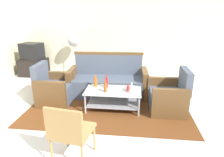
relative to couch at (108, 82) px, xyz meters
name	(u,v)px	position (x,y,z in m)	size (l,w,h in m)	color
ground_plane	(105,124)	(0.12, -1.34, -0.32)	(14.00, 14.00, 0.00)	silver
wall_back	(119,28)	(0.12, 1.72, 1.08)	(6.52, 0.12, 2.80)	beige
rug	(109,106)	(0.10, -0.63, -0.31)	(3.23, 2.05, 0.01)	brown
couch	(108,82)	(0.00, 0.00, 0.00)	(1.83, 0.82, 0.96)	#4C5666
armchair_left	(54,89)	(-1.10, -0.54, -0.03)	(0.71, 0.77, 0.85)	#4C5666
armchair_right	(169,97)	(1.30, -0.68, -0.03)	(0.71, 0.77, 0.85)	#4C5666
coffee_table	(113,97)	(0.20, -0.74, -0.04)	(1.10, 0.60, 0.40)	silver
bottle_brown	(105,87)	(0.06, -0.84, 0.19)	(0.06, 0.06, 0.26)	brown
bottle_clear	(131,89)	(0.56, -0.85, 0.18)	(0.08, 0.08, 0.22)	silver
bottle_red	(106,83)	(0.05, -0.61, 0.20)	(0.06, 0.06, 0.27)	red
bottle_orange	(95,82)	(-0.19, -0.57, 0.19)	(0.07, 0.07, 0.25)	#D85919
cup	(129,88)	(0.50, -0.71, 0.14)	(0.08, 0.08, 0.10)	red
tv_stand	(34,67)	(-2.45, 1.21, -0.06)	(0.80, 0.50, 0.52)	black
television	(32,51)	(-2.45, 1.21, 0.44)	(0.69, 0.57, 0.48)	black
pedestal_fan	(74,43)	(-1.16, 1.26, 0.70)	(0.36, 0.36, 1.27)	#2D2D33
wicker_chair	(69,130)	(-0.18, -2.29, 0.18)	(0.55, 0.55, 0.84)	#AD844C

